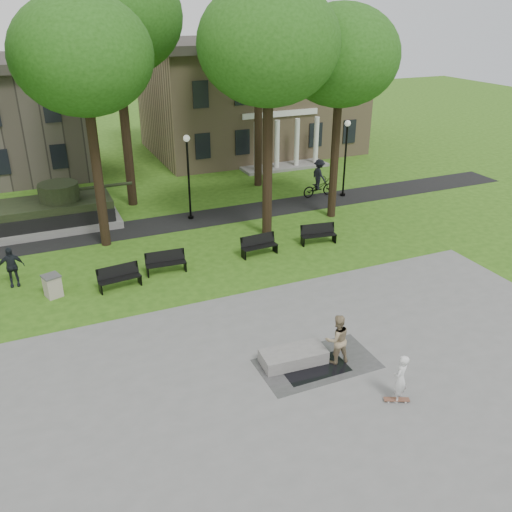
# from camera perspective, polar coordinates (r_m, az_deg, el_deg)

# --- Properties ---
(ground) EXTENTS (120.00, 120.00, 0.00)m
(ground) POSITION_cam_1_polar(r_m,az_deg,el_deg) (20.42, 2.11, -7.66)
(ground) COLOR #2E5714
(ground) RESTS_ON ground
(plaza) EXTENTS (22.00, 16.00, 0.02)m
(plaza) POSITION_cam_1_polar(r_m,az_deg,el_deg) (16.94, 9.67, -15.92)
(plaza) COLOR gray
(plaza) RESTS_ON ground
(footpath) EXTENTS (44.00, 2.60, 0.01)m
(footpath) POSITION_cam_1_polar(r_m,az_deg,el_deg) (30.53, -7.60, 3.63)
(footpath) COLOR black
(footpath) RESTS_ON ground
(building_right) EXTENTS (17.00, 12.00, 8.60)m
(building_right) POSITION_cam_1_polar(r_m,az_deg,el_deg) (45.50, -0.56, 16.56)
(building_right) COLOR #9E8460
(building_right) RESTS_ON ground
(tree_1) EXTENTS (6.20, 6.20, 11.63)m
(tree_1) POSITION_cam_1_polar(r_m,az_deg,el_deg) (26.22, -17.80, 19.40)
(tree_1) COLOR black
(tree_1) RESTS_ON ground
(tree_2) EXTENTS (6.60, 6.60, 12.16)m
(tree_2) POSITION_cam_1_polar(r_m,az_deg,el_deg) (26.43, 1.33, 21.31)
(tree_2) COLOR black
(tree_2) RESTS_ON ground
(tree_3) EXTENTS (6.00, 6.00, 11.19)m
(tree_3) POSITION_cam_1_polar(r_m,az_deg,el_deg) (29.50, 8.93, 20.02)
(tree_3) COLOR black
(tree_3) RESTS_ON ground
(tree_4) EXTENTS (7.20, 7.20, 13.50)m
(tree_4) POSITION_cam_1_polar(r_m,az_deg,el_deg) (31.95, -14.70, 23.15)
(tree_4) COLOR black
(tree_4) RESTS_ON ground
(tree_5) EXTENTS (6.40, 6.40, 12.44)m
(tree_5) POSITION_cam_1_polar(r_m,az_deg,el_deg) (34.93, 0.25, 22.79)
(tree_5) COLOR black
(tree_5) RESTS_ON ground
(lamp_mid) EXTENTS (0.36, 0.36, 4.73)m
(lamp_mid) POSITION_cam_1_polar(r_m,az_deg,el_deg) (30.05, -7.14, 8.93)
(lamp_mid) COLOR black
(lamp_mid) RESTS_ON ground
(lamp_right) EXTENTS (0.36, 0.36, 4.73)m
(lamp_right) POSITION_cam_1_polar(r_m,az_deg,el_deg) (34.11, 9.42, 10.72)
(lamp_right) COLOR black
(lamp_right) RESTS_ON ground
(tank_monument) EXTENTS (7.45, 3.40, 2.40)m
(tank_monument) POSITION_cam_1_polar(r_m,az_deg,el_deg) (31.18, -20.23, 4.41)
(tank_monument) COLOR gray
(tank_monument) RESTS_ON ground
(puddle) EXTENTS (2.20, 1.20, 0.00)m
(puddle) POSITION_cam_1_polar(r_m,az_deg,el_deg) (18.47, 6.22, -11.68)
(puddle) COLOR black
(puddle) RESTS_ON plaza
(concrete_block) EXTENTS (2.26, 1.14, 0.45)m
(concrete_block) POSITION_cam_1_polar(r_m,az_deg,el_deg) (18.57, 3.96, -10.51)
(concrete_block) COLOR gray
(concrete_block) RESTS_ON plaza
(skateboard) EXTENTS (0.79, 0.51, 0.07)m
(skateboard) POSITION_cam_1_polar(r_m,az_deg,el_deg) (17.60, 14.58, -14.47)
(skateboard) COLOR brown
(skateboard) RESTS_ON plaza
(skateboarder) EXTENTS (0.70, 0.63, 1.60)m
(skateboarder) POSITION_cam_1_polar(r_m,az_deg,el_deg) (17.20, 14.95, -12.35)
(skateboarder) COLOR silver
(skateboarder) RESTS_ON plaza
(friend_watching) EXTENTS (0.91, 0.74, 1.77)m
(friend_watching) POSITION_cam_1_polar(r_m,az_deg,el_deg) (18.39, 8.53, -8.65)
(friend_watching) COLOR #978361
(friend_watching) RESTS_ON plaza
(pedestrian_walker) EXTENTS (1.06, 0.46, 1.79)m
(pedestrian_walker) POSITION_cam_1_polar(r_m,az_deg,el_deg) (25.20, -24.36, -1.04)
(pedestrian_walker) COLOR black
(pedestrian_walker) RESTS_ON ground
(cyclist) EXTENTS (2.23, 1.28, 2.36)m
(cyclist) POSITION_cam_1_polar(r_m,az_deg,el_deg) (34.33, 6.62, 7.80)
(cyclist) COLOR black
(cyclist) RESTS_ON ground
(park_bench_0) EXTENTS (1.84, 0.73, 1.00)m
(park_bench_0) POSITION_cam_1_polar(r_m,az_deg,el_deg) (23.70, -14.20, -2.10)
(park_bench_0) COLOR black
(park_bench_0) RESTS_ON ground
(park_bench_1) EXTENTS (1.83, 0.64, 1.00)m
(park_bench_1) POSITION_cam_1_polar(r_m,az_deg,el_deg) (24.62, -9.50, -0.59)
(park_bench_1) COLOR black
(park_bench_1) RESTS_ON ground
(park_bench_2) EXTENTS (1.82, 0.63, 1.00)m
(park_bench_2) POSITION_cam_1_polar(r_m,az_deg,el_deg) (26.00, 0.30, 1.20)
(park_bench_2) COLOR black
(park_bench_2) RESTS_ON ground
(park_bench_3) EXTENTS (1.85, 0.78, 1.00)m
(park_bench_3) POSITION_cam_1_polar(r_m,az_deg,el_deg) (27.47, 6.53, 2.37)
(park_bench_3) COLOR black
(park_bench_3) RESTS_ON ground
(trash_bin) EXTENTS (0.83, 0.83, 0.96)m
(trash_bin) POSITION_cam_1_polar(r_m,az_deg,el_deg) (23.85, -20.63, -2.94)
(trash_bin) COLOR #C1AF9F
(trash_bin) RESTS_ON ground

